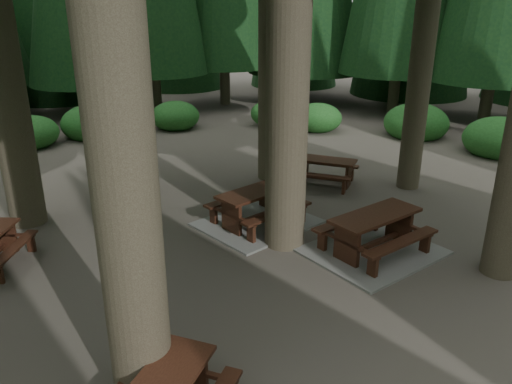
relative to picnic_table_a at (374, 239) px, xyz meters
name	(u,v)px	position (x,y,z in m)	size (l,w,h in m)	color
ground	(253,254)	(-2.28, 0.90, -0.30)	(80.00, 80.00, 0.00)	#564E46
picnic_table_a	(374,239)	(0.00, 0.00, 0.00)	(2.97, 2.65, 0.86)	gray
picnic_table_c	(258,212)	(-1.62, 2.21, -0.01)	(3.01, 2.75, 0.84)	gray
picnic_table_d	(325,168)	(1.19, 3.99, 0.18)	(2.15, 2.15, 0.73)	#371910
shrub_ring	(270,217)	(-1.57, 1.65, 0.10)	(23.86, 24.64, 1.49)	#226121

